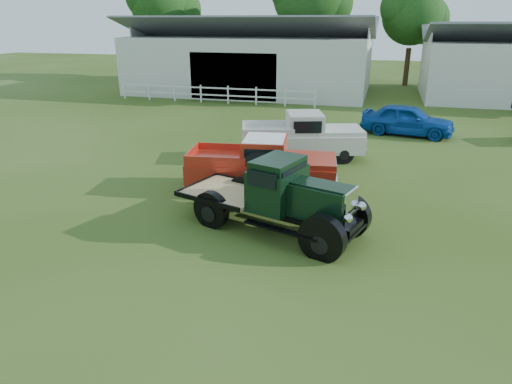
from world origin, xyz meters
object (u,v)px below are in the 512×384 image
(vintage_flatbed, at_px, (274,194))
(white_pickup, at_px, (302,136))
(misc_car_blue, at_px, (407,120))
(red_pickup, at_px, (262,164))

(vintage_flatbed, distance_m, white_pickup, 6.99)
(misc_car_blue, bearing_deg, red_pickup, 163.26)
(white_pickup, height_order, misc_car_blue, white_pickup)
(red_pickup, bearing_deg, vintage_flatbed, -76.48)
(vintage_flatbed, xyz_separation_m, misc_car_blue, (3.85, 12.52, -0.26))
(vintage_flatbed, bearing_deg, misc_car_blue, 90.66)
(vintage_flatbed, bearing_deg, red_pickup, 128.96)
(white_pickup, distance_m, misc_car_blue, 7.05)
(red_pickup, xyz_separation_m, misc_car_blue, (4.96, 9.67, -0.16))
(red_pickup, distance_m, misc_car_blue, 10.86)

